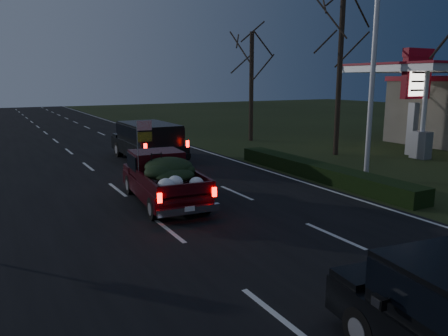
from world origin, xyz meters
name	(u,v)px	position (x,y,z in m)	size (l,w,h in m)	color
ground	(168,231)	(0.00, 0.00, 0.00)	(120.00, 120.00, 0.00)	black
road_asphalt	(168,230)	(0.00, 0.00, 0.01)	(14.00, 120.00, 0.02)	black
hedge_row	(318,171)	(7.80, 3.00, 0.30)	(1.00, 10.00, 0.60)	black
light_pole	(375,40)	(9.50, 2.00, 5.48)	(0.50, 0.90, 9.16)	silver
gas_price_pylon	(416,84)	(16.00, 4.99, 3.77)	(2.00, 0.41, 5.57)	gray
gas_canopy	(425,73)	(18.00, 6.00, 4.35)	(7.10, 6.10, 4.88)	silver
bare_tree_mid	(342,33)	(12.50, 7.00, 6.35)	(3.60, 3.60, 8.50)	black
bare_tree_far	(252,60)	(11.50, 14.00, 5.23)	(3.60, 3.60, 7.00)	black
pickup_truck	(163,176)	(0.91, 2.65, 0.91)	(2.18, 4.77, 2.43)	#36070D
lead_suv	(148,138)	(3.00, 10.08, 1.16)	(2.24, 5.35, 1.54)	black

